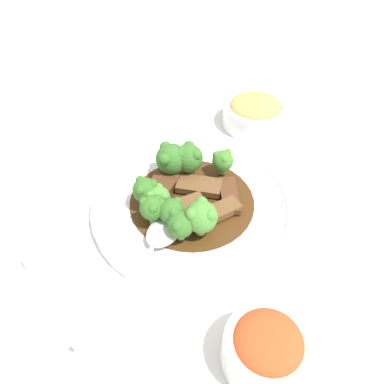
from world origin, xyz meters
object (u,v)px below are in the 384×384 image
(broccoli_floret_2, at_px, (171,158))
(broccoli_floret_4, at_px, (201,216))
(broccoli_floret_6, at_px, (223,160))
(serving_spoon, at_px, (157,240))
(broccoli_floret_5, at_px, (181,224))
(broccoli_floret_8, at_px, (145,190))
(beef_strip_4, at_px, (215,213))
(broccoli_floret_1, at_px, (158,198))
(sauce_dish, at_px, (47,251))
(main_plate, at_px, (192,203))
(broccoli_floret_3, at_px, (172,211))
(beef_strip_2, at_px, (186,210))
(side_bowl_appetizer, at_px, (255,112))
(beef_strip_1, at_px, (229,195))
(beef_strip_0, at_px, (161,186))
(broccoli_floret_0, at_px, (152,208))
(beef_strip_3, at_px, (199,186))
(side_bowl_kimchi, at_px, (266,348))
(broccoli_floret_7, at_px, (188,158))

(broccoli_floret_2, xyz_separation_m, broccoli_floret_4, (-0.05, -0.11, 0.00))
(broccoli_floret_6, distance_m, serving_spoon, 0.17)
(broccoli_floret_5, xyz_separation_m, serving_spoon, (-0.03, 0.02, -0.02))
(broccoli_floret_8, bearing_deg, broccoli_floret_2, 16.89)
(beef_strip_4, relative_size, broccoli_floret_1, 1.90)
(broccoli_floret_6, height_order, sauce_dish, broccoli_floret_6)
(main_plate, height_order, broccoli_floret_3, broccoli_floret_3)
(beef_strip_2, height_order, beef_strip_4, beef_strip_2)
(main_plate, bearing_deg, side_bowl_appetizer, 15.67)
(broccoli_floret_4, xyz_separation_m, serving_spoon, (-0.05, 0.03, -0.03))
(beef_strip_4, height_order, sauce_dish, beef_strip_4)
(beef_strip_1, height_order, broccoli_floret_4, broccoli_floret_4)
(broccoli_floret_2, height_order, broccoli_floret_4, broccoli_floret_2)
(beef_strip_0, bearing_deg, broccoli_floret_6, -23.55)
(broccoli_floret_0, height_order, broccoli_floret_6, broccoli_floret_0)
(beef_strip_0, relative_size, serving_spoon, 0.31)
(beef_strip_0, height_order, serving_spoon, same)
(broccoli_floret_3, bearing_deg, beef_strip_3, 15.78)
(beef_strip_1, relative_size, side_bowl_kimchi, 0.75)
(beef_strip_3, relative_size, broccoli_floret_4, 1.41)
(broccoli_floret_0, height_order, serving_spoon, broccoli_floret_0)
(broccoli_floret_3, bearing_deg, broccoli_floret_2, 46.33)
(broccoli_floret_0, distance_m, serving_spoon, 0.04)
(beef_strip_4, height_order, side_bowl_appetizer, side_bowl_appetizer)
(broccoli_floret_6, distance_m, broccoli_floret_8, 0.13)
(beef_strip_3, xyz_separation_m, sauce_dish, (-0.22, 0.07, -0.02))
(broccoli_floret_1, relative_size, side_bowl_kimchi, 0.46)
(broccoli_floret_5, bearing_deg, broccoli_floret_2, 51.64)
(main_plate, bearing_deg, broccoli_floret_0, 172.86)
(broccoli_floret_1, distance_m, serving_spoon, 0.06)
(broccoli_floret_6, distance_m, broccoli_floret_7, 0.05)
(broccoli_floret_0, bearing_deg, broccoli_floret_5, -81.08)
(broccoli_floret_6, bearing_deg, broccoli_floret_0, 179.18)
(broccoli_floret_5, height_order, broccoli_floret_6, broccoli_floret_5)
(side_bowl_appetizer, bearing_deg, broccoli_floret_3, -164.58)
(beef_strip_1, relative_size, broccoli_floret_5, 1.58)
(main_plate, bearing_deg, broccoli_floret_2, 73.42)
(broccoli_floret_6, bearing_deg, side_bowl_kimchi, -130.07)
(beef_strip_0, relative_size, broccoli_floret_6, 1.56)
(beef_strip_1, bearing_deg, side_bowl_kimchi, -130.52)
(broccoli_floret_4, relative_size, side_bowl_appetizer, 0.44)
(main_plate, bearing_deg, serving_spoon, -165.79)
(beef_strip_1, relative_size, broccoli_floret_4, 1.30)
(broccoli_floret_4, bearing_deg, broccoli_floret_6, 27.43)
(broccoli_floret_4, height_order, side_bowl_appetizer, broccoli_floret_4)
(beef_strip_4, distance_m, side_bowl_appetizer, 0.26)
(broccoli_floret_0, relative_size, broccoli_floret_3, 1.03)
(beef_strip_0, bearing_deg, side_bowl_appetizer, 4.45)
(broccoli_floret_3, height_order, broccoli_floret_8, broccoli_floret_8)
(beef_strip_1, relative_size, beef_strip_3, 0.92)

